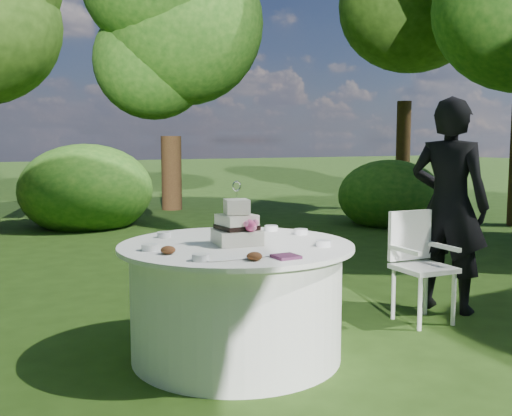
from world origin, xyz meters
The scene contains 9 objects.
ground centered at (0.00, 0.00, 0.00)m, with size 80.00×80.00×0.00m, color #213B10.
napkins centered at (0.04, -0.58, 0.78)m, with size 0.14×0.14×0.02m, color #451D39.
feather_plume centered at (-0.18, -0.48, 0.78)m, with size 0.48×0.07×0.01m, color white.
guest centered at (2.08, 0.14, 0.90)m, with size 0.66×0.43×1.81m, color black.
table centered at (0.00, 0.00, 0.39)m, with size 1.56×1.56×0.77m.
cake centered at (0.00, -0.03, 0.88)m, with size 0.32×0.33×0.42m.
chair centered at (1.66, 0.05, 0.52)m, with size 0.45×0.44×0.88m.
votives centered at (0.03, 0.04, 0.79)m, with size 1.27×0.98×0.04m.
petal_cups centered at (-0.12, -0.07, 0.79)m, with size 0.92×1.12×0.05m.
Camera 1 is at (-1.73, -3.52, 1.45)m, focal length 42.00 mm.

